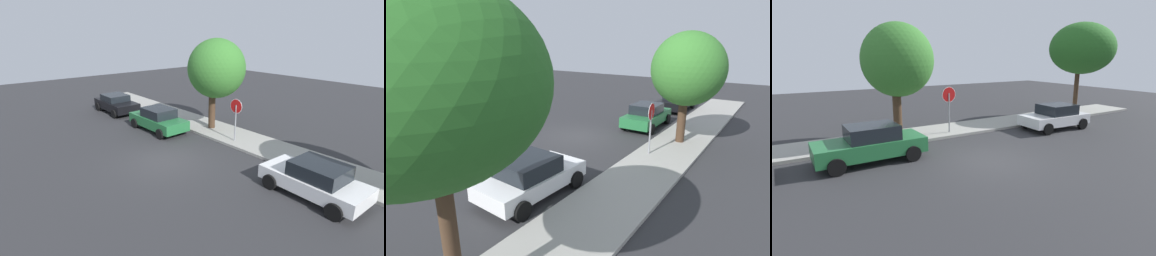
% 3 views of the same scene
% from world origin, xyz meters
% --- Properties ---
extents(ground_plane, '(60.00, 60.00, 0.00)m').
position_xyz_m(ground_plane, '(0.00, 0.00, 0.00)').
color(ground_plane, '#2D2D30').
extents(sidewalk_curb, '(32.00, 2.70, 0.14)m').
position_xyz_m(sidewalk_curb, '(0.00, 5.22, 0.07)').
color(sidewalk_curb, '#9E9B93').
rests_on(sidewalk_curb, ground_plane).
extents(stop_sign, '(0.82, 0.08, 2.58)m').
position_xyz_m(stop_sign, '(0.56, 4.55, 1.79)').
color(stop_sign, gray).
rests_on(stop_sign, ground_plane).
extents(parked_car_green, '(4.29, 2.07, 1.50)m').
position_xyz_m(parked_car_green, '(-4.14, 2.44, 0.75)').
color(parked_car_green, '#236B38').
rests_on(parked_car_green, ground_plane).
extents(parked_car_white, '(4.04, 2.17, 1.43)m').
position_xyz_m(parked_car_white, '(6.50, 2.59, 0.73)').
color(parked_car_white, white).
rests_on(parked_car_white, ground_plane).
extents(parked_car_black, '(4.21, 2.09, 1.39)m').
position_xyz_m(parked_car_black, '(-10.02, 2.42, 0.72)').
color(parked_car_black, black).
rests_on(parked_car_black, ground_plane).
extents(street_tree_near_corner, '(3.58, 3.58, 5.78)m').
position_xyz_m(street_tree_near_corner, '(-1.87, 5.33, 3.94)').
color(street_tree_near_corner, '#422D1E').
rests_on(street_tree_near_corner, ground_plane).
extents(street_tree_mid_block, '(4.38, 4.38, 6.40)m').
position_xyz_m(street_tree_mid_block, '(11.05, 4.68, 4.65)').
color(street_tree_mid_block, '#422D1E').
rests_on(street_tree_mid_block, ground_plane).
extents(fire_hydrant, '(0.30, 0.22, 0.72)m').
position_xyz_m(fire_hydrant, '(-4.95, 4.29, 0.36)').
color(fire_hydrant, '#A5A5A8').
rests_on(fire_hydrant, ground_plane).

